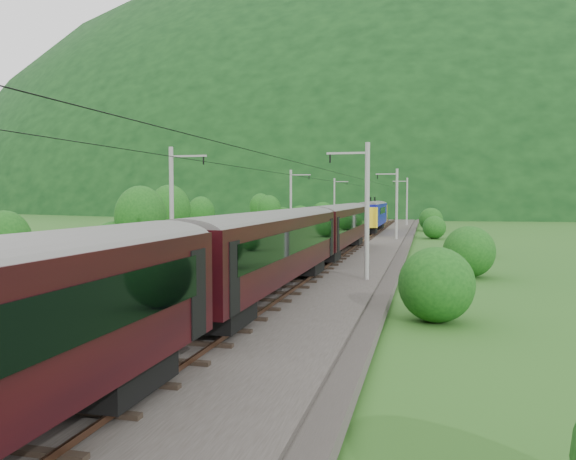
# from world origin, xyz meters

# --- Properties ---
(ground) EXTENTS (600.00, 600.00, 0.00)m
(ground) POSITION_xyz_m (0.00, 0.00, 0.00)
(ground) COLOR #26561B
(ground) RESTS_ON ground
(railbed) EXTENTS (14.00, 220.00, 0.30)m
(railbed) POSITION_xyz_m (0.00, 10.00, 0.15)
(railbed) COLOR #38332D
(railbed) RESTS_ON ground
(track_left) EXTENTS (2.40, 220.00, 0.27)m
(track_left) POSITION_xyz_m (-2.40, 10.00, 0.37)
(track_left) COLOR brown
(track_left) RESTS_ON railbed
(track_right) EXTENTS (2.40, 220.00, 0.27)m
(track_right) POSITION_xyz_m (2.40, 10.00, 0.37)
(track_right) COLOR brown
(track_right) RESTS_ON railbed
(catenary_left) EXTENTS (2.54, 192.28, 8.00)m
(catenary_left) POSITION_xyz_m (-6.12, 32.00, 4.50)
(catenary_left) COLOR gray
(catenary_left) RESTS_ON railbed
(catenary_right) EXTENTS (2.54, 192.28, 8.00)m
(catenary_right) POSITION_xyz_m (6.12, 32.00, 4.50)
(catenary_right) COLOR gray
(catenary_right) RESTS_ON railbed
(overhead_wires) EXTENTS (4.83, 198.00, 0.03)m
(overhead_wires) POSITION_xyz_m (0.00, 10.00, 7.10)
(overhead_wires) COLOR black
(overhead_wires) RESTS_ON ground
(mountain_main) EXTENTS (504.00, 360.00, 244.00)m
(mountain_main) POSITION_xyz_m (0.00, 260.00, 0.00)
(mountain_main) COLOR black
(mountain_main) RESTS_ON ground
(mountain_ridge) EXTENTS (336.00, 280.00, 132.00)m
(mountain_ridge) POSITION_xyz_m (-120.00, 300.00, 0.00)
(mountain_ridge) COLOR black
(mountain_ridge) RESTS_ON ground
(train) EXTENTS (2.77, 132.53, 4.80)m
(train) POSITION_xyz_m (2.40, -17.84, 3.31)
(train) COLOR black
(train) RESTS_ON ground
(hazard_post_near) EXTENTS (0.14, 0.14, 1.32)m
(hazard_post_near) POSITION_xyz_m (-0.10, 63.31, 0.96)
(hazard_post_near) COLOR red
(hazard_post_near) RESTS_ON railbed
(hazard_post_far) EXTENTS (0.17, 0.17, 1.62)m
(hazard_post_far) POSITION_xyz_m (0.67, 26.38, 1.11)
(hazard_post_far) COLOR red
(hazard_post_far) RESTS_ON railbed
(signal) EXTENTS (0.27, 0.27, 2.42)m
(signal) POSITION_xyz_m (-4.84, 44.91, 1.72)
(signal) COLOR black
(signal) RESTS_ON railbed
(vegetation_left) EXTENTS (13.67, 147.34, 6.62)m
(vegetation_left) POSITION_xyz_m (-14.17, 21.58, 2.72)
(vegetation_left) COLOR #124512
(vegetation_left) RESTS_ON ground
(vegetation_right) EXTENTS (6.65, 105.43, 3.23)m
(vegetation_right) POSITION_xyz_m (11.50, 9.99, 1.43)
(vegetation_right) COLOR #124512
(vegetation_right) RESTS_ON ground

